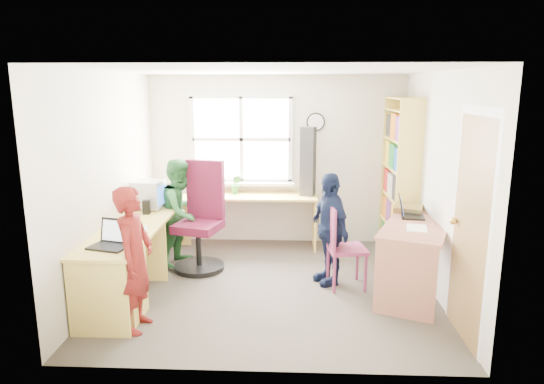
# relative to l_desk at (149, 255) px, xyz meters

# --- Properties ---
(room) EXTENTS (3.64, 3.44, 2.44)m
(room) POSITION_rel_l_desk_xyz_m (1.32, 0.38, 0.76)
(room) COLOR #423C34
(room) RESTS_ON ground
(l_desk) EXTENTS (2.38, 2.95, 0.75)m
(l_desk) POSITION_rel_l_desk_xyz_m (0.00, 0.00, 0.00)
(l_desk) COLOR #FFDF65
(l_desk) RESTS_ON ground
(right_desk) EXTENTS (1.10, 1.52, 0.79)m
(right_desk) POSITION_rel_l_desk_xyz_m (2.89, 0.19, 0.12)
(right_desk) COLOR #B27059
(right_desk) RESTS_ON ground
(bookshelf) EXTENTS (0.30, 1.02, 2.10)m
(bookshelf) POSITION_rel_l_desk_xyz_m (2.96, 1.47, 0.55)
(bookshelf) COLOR #FFDF65
(bookshelf) RESTS_ON ground
(swivel_chair) EXTENTS (0.76, 0.76, 1.34)m
(swivel_chair) POSITION_rel_l_desk_xyz_m (0.41, 0.86, 0.12)
(swivel_chair) COLOR black
(swivel_chair) RESTS_ON ground
(wooden_chair) EXTENTS (0.46, 0.46, 0.94)m
(wooden_chair) POSITION_rel_l_desk_xyz_m (2.09, 0.31, 0.06)
(wooden_chair) COLOR #94315A
(wooden_chair) RESTS_ON ground
(crt_monitor) EXTENTS (0.39, 0.36, 0.35)m
(crt_monitor) POSITION_rel_l_desk_xyz_m (-0.24, 0.88, 0.47)
(crt_monitor) COLOR silver
(crt_monitor) RESTS_ON l_desk
(laptop_left) EXTENTS (0.42, 0.38, 0.25)m
(laptop_left) POSITION_rel_l_desk_xyz_m (-0.16, -0.57, 0.35)
(laptop_left) COLOR black
(laptop_left) RESTS_ON l_desk
(laptop_right) EXTENTS (0.33, 0.38, 0.24)m
(laptop_right) POSITION_rel_l_desk_xyz_m (2.85, 0.48, 0.39)
(laptop_right) COLOR black
(laptop_right) RESTS_ON right_desk
(speaker_a) EXTENTS (0.09, 0.09, 0.17)m
(speaker_a) POSITION_rel_l_desk_xyz_m (-0.19, 0.62, 0.38)
(speaker_a) COLOR black
(speaker_a) RESTS_ON l_desk
(speaker_b) EXTENTS (0.11, 0.11, 0.17)m
(speaker_b) POSITION_rel_l_desk_xyz_m (-0.20, 1.18, 0.38)
(speaker_b) COLOR black
(speaker_b) RESTS_ON l_desk
(cd_tower) EXTENTS (0.23, 0.22, 0.95)m
(cd_tower) POSITION_rel_l_desk_xyz_m (1.75, 1.71, 0.77)
(cd_tower) COLOR black
(cd_tower) RESTS_ON l_desk
(game_box) EXTENTS (0.40, 0.40, 0.06)m
(game_box) POSITION_rel_l_desk_xyz_m (2.91, 0.71, 0.37)
(game_box) COLOR red
(game_box) RESTS_ON right_desk
(paper_a) EXTENTS (0.27, 0.33, 0.00)m
(paper_a) POSITION_rel_l_desk_xyz_m (-0.10, -0.03, 0.30)
(paper_a) COLOR white
(paper_a) RESTS_ON l_desk
(paper_b) EXTENTS (0.26, 0.33, 0.00)m
(paper_b) POSITION_rel_l_desk_xyz_m (2.84, 0.00, 0.34)
(paper_b) COLOR white
(paper_b) RESTS_ON right_desk
(potted_plant) EXTENTS (0.17, 0.15, 0.27)m
(potted_plant) POSITION_rel_l_desk_xyz_m (0.74, 1.76, 0.43)
(potted_plant) COLOR #2A6829
(potted_plant) RESTS_ON l_desk
(person_red) EXTENTS (0.36, 0.52, 1.37)m
(person_red) POSITION_rel_l_desk_xyz_m (0.10, -0.74, 0.23)
(person_red) COLOR maroon
(person_red) RESTS_ON ground
(person_green) EXTENTS (0.71, 0.80, 1.36)m
(person_green) POSITION_rel_l_desk_xyz_m (0.13, 1.00, 0.22)
(person_green) COLOR #2B6D33
(person_green) RESTS_ON ground
(person_navy) EXTENTS (0.59, 0.82, 1.30)m
(person_navy) POSITION_rel_l_desk_xyz_m (1.97, 0.44, 0.19)
(person_navy) COLOR #121B3A
(person_navy) RESTS_ON ground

